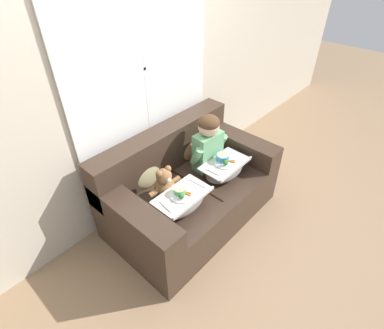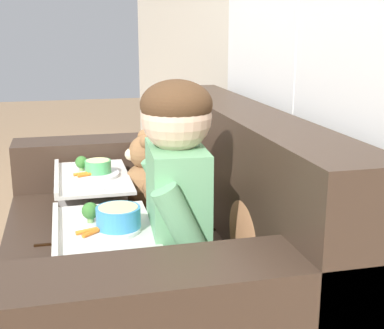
{
  "view_description": "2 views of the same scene",
  "coord_description": "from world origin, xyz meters",
  "views": [
    {
      "loc": [
        -1.57,
        -1.42,
        2.31
      ],
      "look_at": [
        -0.01,
        -0.0,
        0.67
      ],
      "focal_mm": 28.0,
      "sensor_mm": 36.0,
      "label": 1
    },
    {
      "loc": [
        1.74,
        -0.25,
        1.16
      ],
      "look_at": [
        0.11,
        0.15,
        0.72
      ],
      "focal_mm": 50.0,
      "sensor_mm": 36.0,
      "label": 2
    }
  ],
  "objects": [
    {
      "name": "wall_back_with_window",
      "position": [
        0.0,
        0.59,
        1.31
      ],
      "size": [
        8.0,
        0.08,
        2.6
      ],
      "color": "beige",
      "rests_on": "ground_plane"
    },
    {
      "name": "lap_tray_child",
      "position": [
        0.29,
        -0.15,
        0.52
      ],
      "size": [
        0.48,
        0.29,
        0.22
      ],
      "color": "slate",
      "rests_on": "child_figure"
    },
    {
      "name": "lap_tray_teddy",
      "position": [
        -0.29,
        -0.15,
        0.52
      ],
      "size": [
        0.49,
        0.28,
        0.22
      ],
      "color": "slate",
      "rests_on": "teddy_bear"
    },
    {
      "name": "teddy_bear",
      "position": [
        -0.29,
        0.05,
        0.57
      ],
      "size": [
        0.34,
        0.24,
        0.32
      ],
      "color": "brown",
      "rests_on": "couch"
    },
    {
      "name": "ground_plane",
      "position": [
        0.0,
        0.0,
        0.0
      ],
      "size": [
        14.0,
        14.0,
        0.0
      ],
      "primitive_type": "plane",
      "color": "#8E7051"
    },
    {
      "name": "couch",
      "position": [
        0.0,
        0.06,
        0.32
      ],
      "size": [
        1.61,
        0.96,
        0.87
      ],
      "color": "#38281E",
      "rests_on": "ground_plane"
    },
    {
      "name": "child_figure",
      "position": [
        0.29,
        0.06,
        0.75
      ],
      "size": [
        0.41,
        0.21,
        0.57
      ],
      "color": "#66A370",
      "rests_on": "couch"
    },
    {
      "name": "throw_pillow_behind_child",
      "position": [
        0.29,
        0.3,
        0.6
      ],
      "size": [
        0.34,
        0.16,
        0.35
      ],
      "color": "#B2754C",
      "rests_on": "couch"
    },
    {
      "name": "throw_pillow_behind_teddy",
      "position": [
        -0.29,
        0.3,
        0.6
      ],
      "size": [
        0.35,
        0.17,
        0.36
      ],
      "color": "tan",
      "rests_on": "couch"
    }
  ]
}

